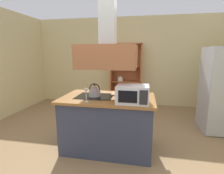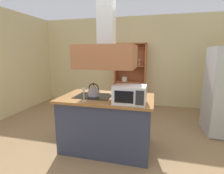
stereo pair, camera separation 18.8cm
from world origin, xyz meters
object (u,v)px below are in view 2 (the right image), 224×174
object	(u,v)px
microwave	(130,94)
wine_glass_on_counter	(84,91)
kettle	(94,91)
cutting_board	(121,94)
dish_cabinet	(130,79)

from	to	relation	value
microwave	wine_glass_on_counter	size ratio (longest dim) A/B	2.23
kettle	microwave	distance (m)	0.70
cutting_board	wine_glass_on_counter	bearing A→B (deg)	-129.64
microwave	kettle	bearing A→B (deg)	157.26
dish_cabinet	cutting_board	bearing A→B (deg)	-85.70
cutting_board	microwave	size ratio (longest dim) A/B	0.74
dish_cabinet	cutting_board	size ratio (longest dim) A/B	5.59
dish_cabinet	microwave	size ratio (longest dim) A/B	4.13
dish_cabinet	wine_glass_on_counter	size ratio (longest dim) A/B	9.23
wine_glass_on_counter	cutting_board	bearing A→B (deg)	50.36
kettle	microwave	size ratio (longest dim) A/B	0.47
dish_cabinet	kettle	world-z (taller)	dish_cabinet
cutting_board	wine_glass_on_counter	size ratio (longest dim) A/B	1.65
dish_cabinet	cutting_board	world-z (taller)	dish_cabinet
dish_cabinet	kettle	bearing A→B (deg)	-95.52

